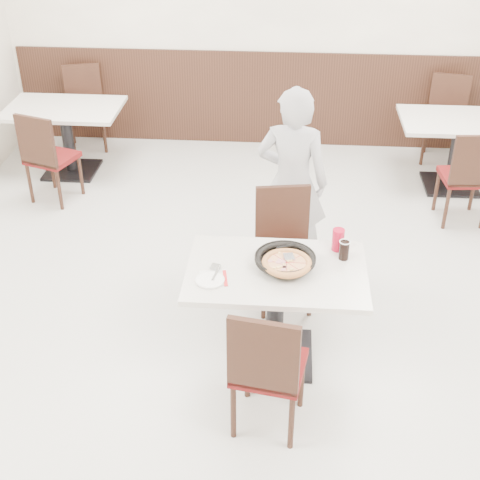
# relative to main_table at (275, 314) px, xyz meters

# --- Properties ---
(floor) EXTENTS (7.00, 7.00, 0.00)m
(floor) POSITION_rel_main_table_xyz_m (-0.19, 0.36, -0.38)
(floor) COLOR #B5B5B0
(floor) RESTS_ON ground
(wall_back) EXTENTS (6.00, 0.04, 2.80)m
(wall_back) POSITION_rel_main_table_xyz_m (-0.19, 3.86, 1.02)
(wall_back) COLOR beige
(wall_back) RESTS_ON floor
(wainscot_back) EXTENTS (5.90, 0.03, 1.10)m
(wainscot_back) POSITION_rel_main_table_xyz_m (-0.19, 3.84, 0.18)
(wainscot_back) COLOR black
(wainscot_back) RESTS_ON floor
(main_table) EXTENTS (1.22, 0.84, 0.75)m
(main_table) POSITION_rel_main_table_xyz_m (0.00, 0.00, 0.00)
(main_table) COLOR beige
(main_table) RESTS_ON floor
(chair_near) EXTENTS (0.49, 0.49, 0.95)m
(chair_near) POSITION_rel_main_table_xyz_m (-0.02, -0.62, 0.10)
(chair_near) COLOR black
(chair_near) RESTS_ON floor
(chair_far) EXTENTS (0.48, 0.48, 0.95)m
(chair_far) POSITION_rel_main_table_xyz_m (0.05, 0.64, 0.10)
(chair_far) COLOR black
(chair_far) RESTS_ON floor
(trivet) EXTENTS (0.12, 0.12, 0.04)m
(trivet) POSITION_rel_main_table_xyz_m (0.05, 0.03, 0.39)
(trivet) COLOR black
(trivet) RESTS_ON main_table
(pizza_pan) EXTENTS (0.36, 0.36, 0.01)m
(pizza_pan) POSITION_rel_main_table_xyz_m (0.05, 0.03, 0.42)
(pizza_pan) COLOR black
(pizza_pan) RESTS_ON trivet
(pizza) EXTENTS (0.30, 0.30, 0.02)m
(pizza) POSITION_rel_main_table_xyz_m (0.07, -0.03, 0.44)
(pizza) COLOR #B07641
(pizza) RESTS_ON pizza_pan
(pizza_server) EXTENTS (0.08, 0.10, 0.00)m
(pizza_server) POSITION_rel_main_table_xyz_m (0.08, 0.02, 0.47)
(pizza_server) COLOR silver
(pizza_server) RESTS_ON pizza
(napkin) EXTENTS (0.21, 0.21, 0.00)m
(napkin) POSITION_rel_main_table_xyz_m (-0.41, -0.13, 0.38)
(napkin) COLOR silver
(napkin) RESTS_ON main_table
(side_plate) EXTENTS (0.19, 0.19, 0.01)m
(side_plate) POSITION_rel_main_table_xyz_m (-0.43, -0.17, 0.38)
(side_plate) COLOR white
(side_plate) RESTS_ON napkin
(fork) EXTENTS (0.05, 0.18, 0.00)m
(fork) POSITION_rel_main_table_xyz_m (-0.39, -0.10, 0.39)
(fork) COLOR silver
(fork) RESTS_ON side_plate
(cola_glass) EXTENTS (0.07, 0.07, 0.13)m
(cola_glass) POSITION_rel_main_table_xyz_m (0.45, 0.17, 0.44)
(cola_glass) COLOR black
(cola_glass) RESTS_ON main_table
(red_cup) EXTENTS (0.09, 0.09, 0.16)m
(red_cup) POSITION_rel_main_table_xyz_m (0.41, 0.28, 0.45)
(red_cup) COLOR #AE0D28
(red_cup) RESTS_ON main_table
(diner_person) EXTENTS (0.64, 0.47, 1.61)m
(diner_person) POSITION_rel_main_table_xyz_m (0.09, 1.18, 0.43)
(diner_person) COLOR silver
(diner_person) RESTS_ON floor
(bg_table_left) EXTENTS (1.22, 0.83, 0.75)m
(bg_table_left) POSITION_rel_main_table_xyz_m (-2.34, 2.87, 0.00)
(bg_table_left) COLOR beige
(bg_table_left) RESTS_ON floor
(bg_chair_left_near) EXTENTS (0.54, 0.54, 0.95)m
(bg_chair_left_near) POSITION_rel_main_table_xyz_m (-2.30, 2.24, 0.10)
(bg_chair_left_near) COLOR black
(bg_chair_left_near) RESTS_ON floor
(bg_chair_left_far) EXTENTS (0.53, 0.53, 0.95)m
(bg_chair_left_far) POSITION_rel_main_table_xyz_m (-2.31, 3.52, 0.10)
(bg_chair_left_far) COLOR black
(bg_chair_left_far) RESTS_ON floor
(bg_table_right) EXTENTS (1.24, 0.87, 0.75)m
(bg_table_right) POSITION_rel_main_table_xyz_m (1.78, 2.83, 0.00)
(bg_table_right) COLOR beige
(bg_table_right) RESTS_ON floor
(bg_chair_right_near) EXTENTS (0.45, 0.45, 0.95)m
(bg_chair_right_near) POSITION_rel_main_table_xyz_m (1.71, 2.12, 0.10)
(bg_chair_right_near) COLOR black
(bg_chair_right_near) RESTS_ON floor
(bg_chair_right_far) EXTENTS (0.51, 0.51, 0.95)m
(bg_chair_right_far) POSITION_rel_main_table_xyz_m (1.77, 3.48, 0.10)
(bg_chair_right_far) COLOR black
(bg_chair_right_far) RESTS_ON floor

